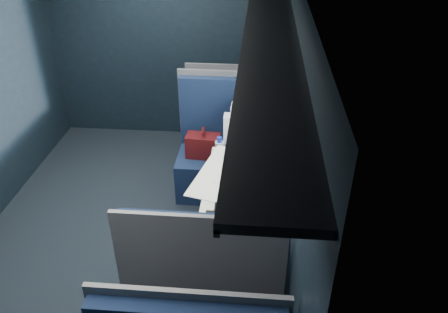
# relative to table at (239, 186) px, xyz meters

# --- Properties ---
(ground) EXTENTS (2.80, 4.20, 0.01)m
(ground) POSITION_rel_table_xyz_m (-1.03, 0.00, -0.67)
(ground) COLOR black
(room_shell) EXTENTS (3.00, 4.40, 2.40)m
(room_shell) POSITION_rel_table_xyz_m (-1.01, 0.00, 0.81)
(room_shell) COLOR black
(room_shell) RESTS_ON ground
(table) EXTENTS (0.62, 1.00, 0.74)m
(table) POSITION_rel_table_xyz_m (0.00, 0.00, 0.00)
(table) COLOR #54565E
(table) RESTS_ON ground
(seat_bay_near) EXTENTS (1.04, 0.62, 1.26)m
(seat_bay_near) POSITION_rel_table_xyz_m (-0.19, 0.87, -0.24)
(seat_bay_near) COLOR #0B1632
(seat_bay_near) RESTS_ON ground
(seat_bay_far) EXTENTS (1.04, 0.62, 1.26)m
(seat_bay_far) POSITION_rel_table_xyz_m (-0.18, -0.87, -0.25)
(seat_bay_far) COLOR #0B1632
(seat_bay_far) RESTS_ON ground
(seat_row_front) EXTENTS (1.04, 0.51, 1.16)m
(seat_row_front) POSITION_rel_table_xyz_m (-0.18, 1.80, -0.25)
(seat_row_front) COLOR #0B1632
(seat_row_front) RESTS_ON ground
(man) EXTENTS (0.53, 0.56, 1.32)m
(man) POSITION_rel_table_xyz_m (0.07, 0.70, 0.06)
(man) COLOR black
(man) RESTS_ON ground
(woman) EXTENTS (0.53, 0.56, 1.32)m
(woman) POSITION_rel_table_xyz_m (0.07, -0.71, 0.06)
(woman) COLOR black
(woman) RESTS_ON ground
(papers) EXTENTS (0.76, 0.94, 0.01)m
(papers) POSITION_rel_table_xyz_m (-0.06, 0.05, 0.08)
(papers) COLOR white
(papers) RESTS_ON table
(laptop) EXTENTS (0.35, 0.40, 0.25)m
(laptop) POSITION_rel_table_xyz_m (0.26, -0.05, 0.14)
(laptop) COLOR silver
(laptop) RESTS_ON table
(bottle_small) EXTENTS (0.07, 0.07, 0.25)m
(bottle_small) POSITION_rel_table_xyz_m (0.22, 0.33, 0.19)
(bottle_small) COLOR silver
(bottle_small) RESTS_ON table
(cup) EXTENTS (0.06, 0.06, 0.08)m
(cup) POSITION_rel_table_xyz_m (0.30, 0.41, 0.12)
(cup) COLOR white
(cup) RESTS_ON table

